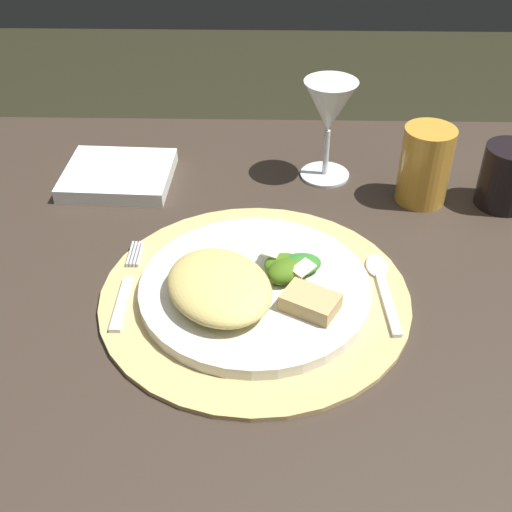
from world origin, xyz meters
TOP-DOWN VIEW (x-y plane):
  - dining_table at (0.00, 0.00)m, footprint 1.40×0.84m
  - placemat at (-0.04, -0.02)m, footprint 0.34×0.34m
  - dinner_plate at (-0.04, -0.02)m, footprint 0.25×0.25m
  - pasta_serving at (-0.08, -0.05)m, footprint 0.16×0.17m
  - salad_greens at (-0.00, -0.00)m, footprint 0.07×0.07m
  - bread_piece at (0.02, -0.06)m, footprint 0.07×0.06m
  - fork at (-0.18, -0.02)m, footprint 0.01×0.15m
  - spoon at (0.10, 0.00)m, footprint 0.03×0.14m
  - napkin at (-0.24, 0.22)m, footprint 0.15×0.13m
  - wine_glass at (0.05, 0.24)m, footprint 0.07×0.07m
  - amber_tumbler at (0.18, 0.18)m, footprint 0.07×0.07m
  - dark_tumbler at (0.29, 0.17)m, footprint 0.07×0.07m

SIDE VIEW (x-z plane):
  - dining_table at x=0.00m, z-range 0.22..0.95m
  - placemat at x=-0.04m, z-range 0.73..0.73m
  - fork at x=-0.18m, z-range 0.73..0.74m
  - spoon at x=0.10m, z-range 0.73..0.74m
  - napkin at x=-0.24m, z-range 0.73..0.75m
  - dinner_plate at x=-0.04m, z-range 0.73..0.75m
  - bread_piece at x=0.02m, z-range 0.75..0.77m
  - salad_greens at x=0.00m, z-range 0.75..0.77m
  - pasta_serving at x=-0.08m, z-range 0.75..0.78m
  - dark_tumbler at x=0.29m, z-range 0.73..0.81m
  - amber_tumbler at x=0.18m, z-range 0.73..0.83m
  - wine_glass at x=0.05m, z-range 0.76..0.90m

